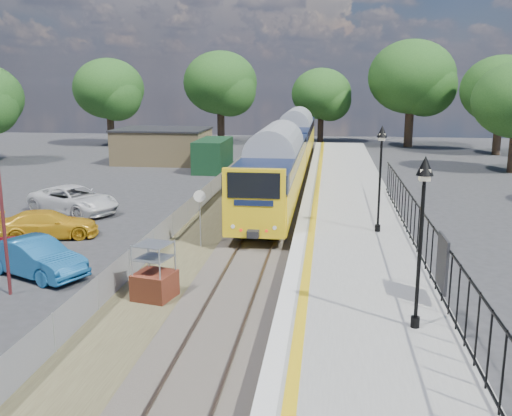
% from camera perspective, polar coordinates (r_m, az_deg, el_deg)
% --- Properties ---
extents(ground, '(120.00, 120.00, 0.00)m').
position_cam_1_polar(ground, '(20.20, -2.02, -8.67)').
color(ground, '#2D2D30').
rests_on(ground, ground).
extents(track_bed, '(5.90, 80.00, 0.29)m').
position_cam_1_polar(track_bed, '(29.37, 0.11, -1.67)').
color(track_bed, '#473F38').
rests_on(track_bed, ground).
extents(platform, '(5.00, 70.00, 0.90)m').
position_cam_1_polar(platform, '(27.46, 9.39, -2.08)').
color(platform, gray).
rests_on(platform, ground).
extents(platform_edge, '(0.90, 70.00, 0.01)m').
position_cam_1_polar(platform_edge, '(27.35, 5.11, -1.04)').
color(platform_edge, silver).
rests_on(platform_edge, platform).
extents(victorian_lamp_south, '(0.44, 0.44, 4.60)m').
position_cam_1_polar(victorian_lamp_south, '(15.07, 16.35, 0.51)').
color(victorian_lamp_south, black).
rests_on(victorian_lamp_south, platform).
extents(victorian_lamp_north, '(0.44, 0.44, 4.60)m').
position_cam_1_polar(victorian_lamp_north, '(24.85, 12.41, 5.30)').
color(victorian_lamp_north, black).
rests_on(victorian_lamp_north, platform).
extents(palisade_fence, '(0.12, 26.00, 2.00)m').
position_cam_1_polar(palisade_fence, '(21.79, 16.20, -2.51)').
color(palisade_fence, black).
rests_on(palisade_fence, platform).
extents(wire_fence, '(0.06, 52.00, 1.20)m').
position_cam_1_polar(wire_fence, '(32.14, -5.97, 0.43)').
color(wire_fence, '#999EA3').
rests_on(wire_fence, ground).
extents(outbuilding, '(10.80, 10.10, 3.12)m').
position_cam_1_polar(outbuilding, '(52.03, -8.40, 6.03)').
color(outbuilding, tan).
rests_on(outbuilding, ground).
extents(tree_line, '(56.80, 43.80, 11.88)m').
position_cam_1_polar(tree_line, '(60.60, 5.83, 11.83)').
color(tree_line, '#332319').
rests_on(tree_line, ground).
extents(train, '(2.82, 40.83, 3.51)m').
position_cam_1_polar(train, '(44.19, 3.27, 6.08)').
color(train, yellow).
rests_on(train, ground).
extents(brick_plinth, '(1.50, 1.50, 2.01)m').
position_cam_1_polar(brick_plinth, '(19.77, -10.14, -6.36)').
color(brick_plinth, brown).
rests_on(brick_plinth, ground).
extents(speed_sign, '(0.53, 0.14, 2.64)m').
position_cam_1_polar(speed_sign, '(25.32, -5.63, -0.13)').
color(speed_sign, '#999EA3').
rests_on(speed_sign, ground).
extents(carpark_lamp, '(0.25, 0.50, 6.75)m').
position_cam_1_polar(carpark_lamp, '(21.03, -24.24, 2.01)').
color(carpark_lamp, '#541C1D').
rests_on(carpark_lamp, ground).
extents(car_red, '(4.18, 2.97, 1.32)m').
position_cam_1_polar(car_red, '(24.81, -23.00, -4.02)').
color(car_red, maroon).
rests_on(car_red, ground).
extents(car_blue, '(4.69, 3.29, 1.47)m').
position_cam_1_polar(car_blue, '(23.40, -21.21, -4.65)').
color(car_blue, '#185790').
rests_on(car_blue, ground).
extents(car_yellow, '(4.97, 3.37, 1.34)m').
position_cam_1_polar(car_yellow, '(28.80, -20.08, -1.56)').
color(car_yellow, gold).
rests_on(car_yellow, ground).
extents(car_white, '(6.06, 4.56, 1.53)m').
position_cam_1_polar(car_white, '(33.81, -17.75, 0.79)').
color(car_white, silver).
rests_on(car_white, ground).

